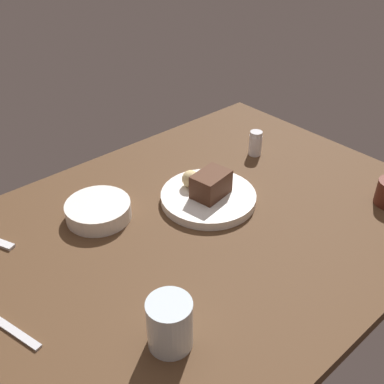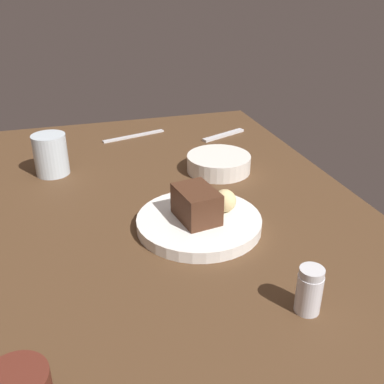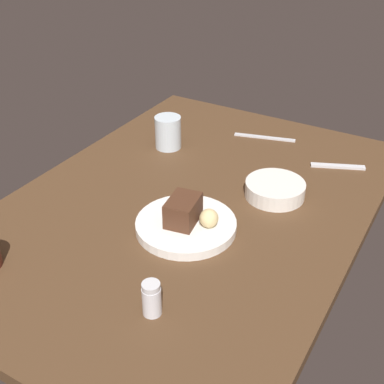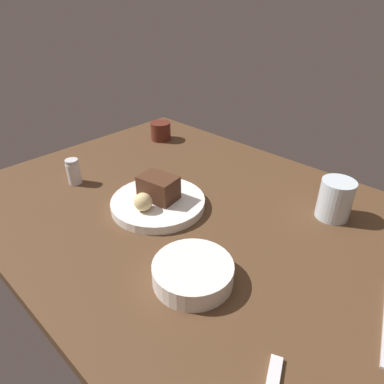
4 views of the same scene
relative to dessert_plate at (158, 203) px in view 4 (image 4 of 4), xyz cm
name	(u,v)px [view 4 (image 4 of 4)]	position (x,y,z in cm)	size (l,w,h in cm)	color
dining_table	(201,218)	(-9.98, -5.26, -2.60)	(120.00, 84.00, 3.00)	#4C331E
dessert_plate	(158,203)	(0.00, 0.00, 0.00)	(23.52, 23.52, 2.19)	white
chocolate_cake_slice	(159,188)	(0.22, -0.60, 4.11)	(9.10, 6.46, 6.03)	#472819
bread_roll	(143,202)	(-1.05, 5.43, 3.29)	(4.39, 4.39, 4.39)	#DBC184
salt_shaker	(74,172)	(26.10, 8.11, 2.47)	(3.69, 3.69, 7.23)	silver
water_glass	(335,199)	(-33.47, -26.12, 3.76)	(7.83, 7.83, 9.71)	silver
side_bowl	(193,273)	(-23.79, 12.32, 0.90)	(15.28, 15.28, 4.00)	white
coffee_cup	(161,131)	(32.60, -30.14, 2.06)	(7.13, 7.13, 6.32)	#562319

